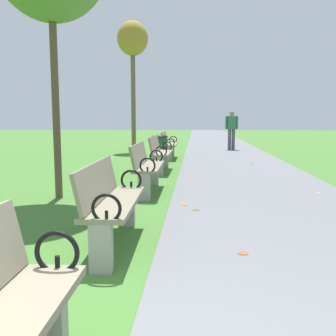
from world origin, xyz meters
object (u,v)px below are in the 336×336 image
at_px(park_bench_2, 111,201).
at_px(pedestrian_walking, 232,128).
at_px(trash_bin, 160,150).
at_px(tree_3, 133,42).
at_px(park_bench_5, 169,144).
at_px(park_bench_4, 160,153).
at_px(park_bench_3, 146,166).

xyz_separation_m(park_bench_2, pedestrian_walking, (2.40, 12.34, 0.44)).
bearing_deg(trash_bin, tree_3, 108.50).
bearing_deg(park_bench_5, park_bench_4, -90.00).
height_order(park_bench_5, tree_3, tree_3).
distance_m(park_bench_3, tree_3, 9.65).
bearing_deg(park_bench_4, park_bench_3, -90.00).
distance_m(park_bench_5, trash_bin, 1.55).
height_order(park_bench_3, tree_3, tree_3).
bearing_deg(pedestrian_walking, trash_bin, -116.44).
xyz_separation_m(park_bench_5, trash_bin, (-0.15, -1.55, -0.06)).
relative_size(park_bench_4, park_bench_5, 1.00).
bearing_deg(park_bench_2, park_bench_5, 90.00).
distance_m(pedestrian_walking, trash_bin, 5.75).
relative_size(park_bench_4, tree_3, 0.31).
relative_size(park_bench_4, trash_bin, 1.91).
bearing_deg(park_bench_4, park_bench_2, -90.00).
bearing_deg(tree_3, park_bench_3, -79.32).
relative_size(park_bench_3, tree_3, 0.31).
bearing_deg(trash_bin, park_bench_3, -88.01).
bearing_deg(trash_bin, park_bench_4, -84.59).
height_order(park_bench_5, trash_bin, park_bench_5).
relative_size(tree_3, trash_bin, 6.15).
height_order(park_bench_3, park_bench_5, same).
distance_m(park_bench_2, tree_3, 12.41).
bearing_deg(park_bench_3, park_bench_5, 90.00).
height_order(park_bench_3, park_bench_4, same).
distance_m(park_bench_3, park_bench_4, 2.68).
height_order(park_bench_3, trash_bin, park_bench_3).
height_order(park_bench_5, pedestrian_walking, pedestrian_walking).
distance_m(tree_3, pedestrian_walking, 5.33).
bearing_deg(pedestrian_walking, park_bench_4, -109.77).
xyz_separation_m(pedestrian_walking, trash_bin, (-2.55, -5.12, -0.50)).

